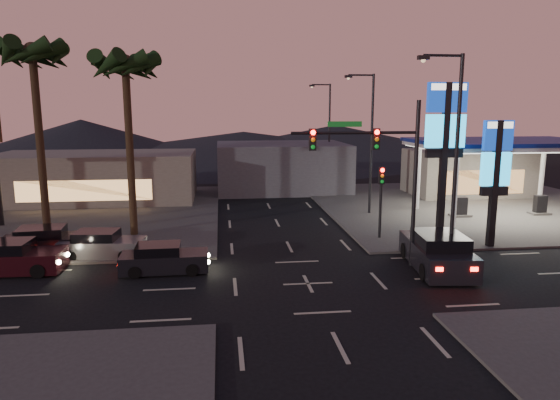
{
  "coord_description": "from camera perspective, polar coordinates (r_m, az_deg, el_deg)",
  "views": [
    {
      "loc": [
        -3.7,
        -20.65,
        7.59
      ],
      "look_at": [
        -0.74,
        4.24,
        3.0
      ],
      "focal_mm": 32.0,
      "sensor_mm": 36.0,
      "label": 1
    }
  ],
  "objects": [
    {
      "name": "pylon_sign_tall",
      "position": [
        28.88,
        18.37,
        7.48
      ],
      "size": [
        2.2,
        0.35,
        9.0
      ],
      "color": "black",
      "rests_on": "ground"
    },
    {
      "name": "palm_a",
      "position": [
        30.67,
        -17.21,
        13.36
      ],
      "size": [
        4.41,
        4.41,
        10.86
      ],
      "color": "black",
      "rests_on": "ground"
    },
    {
      "name": "traffic_signal_mast",
      "position": [
        23.95,
        11.42,
        4.51
      ],
      "size": [
        6.1,
        0.39,
        8.0
      ],
      "color": "black",
      "rests_on": "ground"
    },
    {
      "name": "streetlight_near",
      "position": [
        24.13,
        19.1,
        5.35
      ],
      "size": [
        2.14,
        0.25,
        10.0
      ],
      "color": "black",
      "rests_on": "ground"
    },
    {
      "name": "streetlight_mid",
      "position": [
        36.25,
        10.13,
        7.25
      ],
      "size": [
        2.14,
        0.25,
        10.0
      ],
      "color": "black",
      "rests_on": "ground"
    },
    {
      "name": "pedestal_signal",
      "position": [
        29.5,
        11.48,
        1.06
      ],
      "size": [
        0.32,
        0.39,
        4.3
      ],
      "color": "black",
      "rests_on": "ground"
    },
    {
      "name": "gas_station",
      "position": [
        38.22,
        24.39,
        5.69
      ],
      "size": [
        12.2,
        8.2,
        5.47
      ],
      "color": "silver",
      "rests_on": "ground"
    },
    {
      "name": "car_lane_b_mid",
      "position": [
        28.92,
        -25.07,
        -4.39
      ],
      "size": [
        4.84,
        2.38,
        1.53
      ],
      "color": "black",
      "rests_on": "ground"
    },
    {
      "name": "car_lane_b_front",
      "position": [
        27.47,
        -19.73,
        -4.87
      ],
      "size": [
        4.45,
        2.18,
        1.41
      ],
      "color": "slate",
      "rests_on": "ground"
    },
    {
      "name": "corner_lot_nw",
      "position": [
        39.39,
        -24.85,
        -1.62
      ],
      "size": [
        24.0,
        24.0,
        0.12
      ],
      "primitive_type": "cube",
      "color": "#47443F",
      "rests_on": "ground"
    },
    {
      "name": "building_far_mid",
      "position": [
        47.31,
        0.17,
        3.83
      ],
      "size": [
        12.0,
        9.0,
        4.4
      ],
      "primitive_type": "cube",
      "color": "#4C4C51",
      "rests_on": "ground"
    },
    {
      "name": "hill_center",
      "position": [
        80.93,
        -4.18,
        6.38
      ],
      "size": [
        60.0,
        60.0,
        4.0
      ],
      "primitive_type": "cone",
      "color": "black",
      "rests_on": "ground"
    },
    {
      "name": "convenience_store",
      "position": [
        47.3,
        20.6,
        2.92
      ],
      "size": [
        10.0,
        6.0,
        4.0
      ],
      "primitive_type": "cube",
      "color": "#726B5B",
      "rests_on": "ground"
    },
    {
      "name": "building_far_west",
      "position": [
        44.23,
        -20.22,
        2.47
      ],
      "size": [
        16.0,
        8.0,
        4.0
      ],
      "primitive_type": "cube",
      "color": "#726B5B",
      "rests_on": "ground"
    },
    {
      "name": "hill_left",
      "position": [
        83.54,
        -21.7,
        6.5
      ],
      "size": [
        40.0,
        40.0,
        6.0
      ],
      "primitive_type": "cone",
      "color": "black",
      "rests_on": "ground"
    },
    {
      "name": "palm_b",
      "position": [
        31.95,
        -26.37,
        13.6
      ],
      "size": [
        4.41,
        4.41,
        11.46
      ],
      "color": "black",
      "rests_on": "ground"
    },
    {
      "name": "car_lane_a_front",
      "position": [
        24.25,
        -13.18,
        -6.59
      ],
      "size": [
        4.2,
        1.86,
        1.35
      ],
      "color": "black",
      "rests_on": "ground"
    },
    {
      "name": "streetlight_far",
      "position": [
        49.81,
        5.43,
        8.17
      ],
      "size": [
        2.14,
        0.25,
        10.0
      ],
      "color": "black",
      "rests_on": "ground"
    },
    {
      "name": "corner_lot_ne",
      "position": [
        42.29,
        21.11,
        -0.59
      ],
      "size": [
        24.0,
        24.0,
        0.12
      ],
      "primitive_type": "cube",
      "color": "#47443F",
      "rests_on": "ground"
    },
    {
      "name": "suv_station",
      "position": [
        25.11,
        17.53,
        -5.7
      ],
      "size": [
        2.89,
        5.69,
        1.83
      ],
      "color": "black",
      "rests_on": "ground"
    },
    {
      "name": "hill_right",
      "position": [
        82.95,
        6.29,
        6.79
      ],
      "size": [
        50.0,
        50.0,
        5.0
      ],
      "primitive_type": "cone",
      "color": "black",
      "rests_on": "ground"
    },
    {
      "name": "car_lane_a_mid",
      "position": [
        26.63,
        -28.41,
        -5.88
      ],
      "size": [
        4.76,
        2.1,
        1.53
      ],
      "color": "black",
      "rests_on": "ground"
    },
    {
      "name": "ground",
      "position": [
        22.31,
        3.21,
        -9.53
      ],
      "size": [
        140.0,
        140.0,
        0.0
      ],
      "primitive_type": "plane",
      "color": "black",
      "rests_on": "ground"
    },
    {
      "name": "pylon_sign_short",
      "position": [
        29.28,
        23.44,
        3.77
      ],
      "size": [
        1.6,
        0.35,
        7.0
      ],
      "color": "black",
      "rests_on": "ground"
    }
  ]
}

